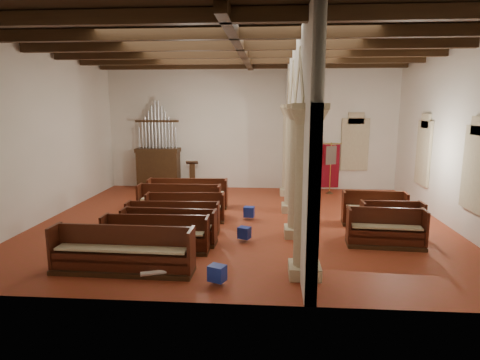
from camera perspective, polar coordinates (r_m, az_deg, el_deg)
name	(u,v)px	position (r m, az deg, el deg)	size (l,w,h in m)	color
floor	(242,222)	(14.21, 0.32, -5.93)	(14.00, 14.00, 0.00)	maroon
ceiling	(242,44)	(13.78, 0.35, 18.77)	(14.00, 14.00, 0.00)	black
wall_back	(251,127)	(19.65, 1.54, 7.50)	(14.00, 0.02, 6.00)	white
wall_front	(221,159)	(7.72, -2.73, 2.98)	(14.00, 0.02, 6.00)	white
wall_left	(44,135)	(15.78, -26.08, 5.74)	(0.02, 12.00, 6.00)	white
wall_right	(456,137)	(14.92, 28.37, 5.34)	(0.02, 12.00, 6.00)	white
ceiling_beams	(242,50)	(13.75, 0.35, 18.03)	(13.80, 11.80, 0.30)	#352211
arcade	(296,120)	(13.63, 7.99, 8.49)	(0.90, 11.90, 6.00)	beige
window_right_a	(476,169)	(13.64, 30.53, 1.40)	(0.03, 1.00, 2.20)	#327058
window_right_b	(424,153)	(17.29, 24.75, 3.49)	(0.03, 1.00, 2.20)	#327058
window_back	(355,144)	(20.08, 15.99, 4.88)	(1.00, 0.03, 2.20)	#327058
pipe_organ	(158,161)	(20.03, -11.53, 2.67)	(2.10, 0.85, 4.40)	#352211
lectern	(192,177)	(19.75, -6.78, 0.41)	(0.63, 0.65, 1.43)	#3B1D12
dossal_curtain	(322,166)	(19.89, 11.64, 2.02)	(1.80, 0.07, 2.17)	maroon
processional_banner	(330,177)	(19.01, 12.69, 0.47)	(0.51, 0.65, 2.39)	#352211
hymnal_box_a	(217,273)	(9.33, -3.27, -13.08)	(0.36, 0.30, 0.36)	navy
hymnal_box_b	(244,233)	(12.11, 0.62, -7.50)	(0.34, 0.28, 0.34)	#153996
hymnal_box_c	(249,212)	(14.39, 1.30, -4.55)	(0.37, 0.30, 0.37)	#163C9C
tube_heater_a	(165,272)	(9.85, -10.64, -12.69)	(0.11, 0.11, 1.12)	white
tube_heater_b	(151,259)	(10.66, -12.48, -10.94)	(0.11, 0.11, 1.11)	white
nave_pew_0	(123,258)	(10.34, -16.35, -10.55)	(3.50, 0.84, 1.14)	#352211
nave_pew_1	(156,240)	(11.52, -11.86, -8.34)	(2.98, 0.73, 1.02)	#352211
nave_pew_2	(169,232)	(12.10, -10.04, -7.34)	(2.81, 0.78, 1.03)	#352211
nave_pew_3	(173,222)	(13.14, -9.49, -5.96)	(3.00, 0.75, 0.98)	#352211
nave_pew_4	(186,212)	(14.26, -7.75, -4.57)	(2.77, 0.85, 1.01)	#352211
nave_pew_5	(179,205)	(15.10, -8.62, -3.56)	(3.07, 0.81, 1.15)	#352211
nave_pew_6	(188,198)	(16.20, -7.43, -2.57)	(3.18, 0.90, 1.15)	#352211
aisle_pew_0	(385,234)	(12.41, 19.98, -7.21)	(2.22, 0.89, 1.11)	#352211
aisle_pew_1	(391,224)	(13.46, 20.73, -5.92)	(1.88, 0.73, 1.08)	#352211
aisle_pew_2	(374,214)	(14.48, 18.47, -4.56)	(2.15, 0.90, 1.15)	#352211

